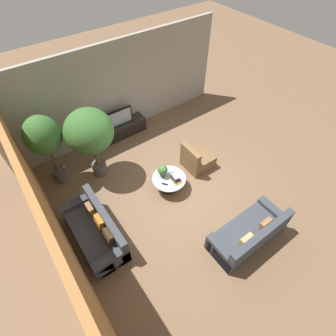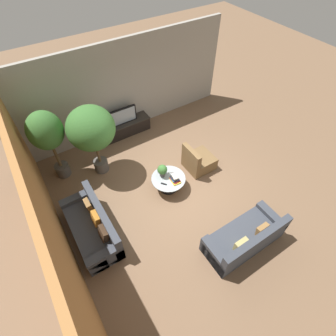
# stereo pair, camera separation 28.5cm
# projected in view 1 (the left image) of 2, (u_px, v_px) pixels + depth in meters

# --- Properties ---
(ground_plane) EXTENTS (24.00, 24.00, 0.00)m
(ground_plane) POSITION_uv_depth(u_px,v_px,m) (179.00, 187.00, 7.50)
(ground_plane) COLOR brown
(back_wall_stone) EXTENTS (7.40, 0.12, 3.00)m
(back_wall_stone) POSITION_uv_depth(u_px,v_px,m) (117.00, 90.00, 8.13)
(back_wall_stone) COLOR #A39E93
(back_wall_stone) RESTS_ON ground
(side_wall_left) EXTENTS (0.12, 7.40, 3.00)m
(side_wall_left) POSITION_uv_depth(u_px,v_px,m) (46.00, 210.00, 5.21)
(side_wall_left) COLOR #B2753D
(side_wall_left) RESTS_ON ground
(media_console) EXTENTS (1.81, 0.50, 0.46)m
(media_console) POSITION_uv_depth(u_px,v_px,m) (120.00, 130.00, 8.80)
(media_console) COLOR black
(media_console) RESTS_ON ground
(television) EXTENTS (0.99, 0.13, 0.55)m
(television) POSITION_uv_depth(u_px,v_px,m) (118.00, 118.00, 8.43)
(television) COLOR black
(television) RESTS_ON media_console
(coffee_table) EXTENTS (0.94, 0.94, 0.42)m
(coffee_table) POSITION_uv_depth(u_px,v_px,m) (169.00, 181.00, 7.26)
(coffee_table) COLOR black
(coffee_table) RESTS_ON ground
(couch_by_wall) EXTENTS (0.84, 1.98, 0.84)m
(couch_by_wall) POSITION_uv_depth(u_px,v_px,m) (96.00, 231.00, 6.25)
(couch_by_wall) COLOR #3D424C
(couch_by_wall) RESTS_ON ground
(couch_near_entry) EXTENTS (1.93, 0.84, 0.84)m
(couch_near_entry) POSITION_uv_depth(u_px,v_px,m) (249.00, 234.00, 6.20)
(couch_near_entry) COLOR #3D424C
(couch_near_entry) RESTS_ON ground
(armchair_wicker) EXTENTS (0.80, 0.76, 0.86)m
(armchair_wicker) POSITION_uv_depth(u_px,v_px,m) (197.00, 160.00, 7.83)
(armchair_wicker) COLOR brown
(armchair_wicker) RESTS_ON ground
(potted_palm_tall) EXTENTS (0.90, 0.90, 2.21)m
(potted_palm_tall) POSITION_uv_depth(u_px,v_px,m) (44.00, 138.00, 6.53)
(potted_palm_tall) COLOR #514C47
(potted_palm_tall) RESTS_ON ground
(potted_palm_corner) EXTENTS (1.26, 1.26, 2.20)m
(potted_palm_corner) POSITION_uv_depth(u_px,v_px,m) (89.00, 133.00, 6.71)
(potted_palm_corner) COLOR #514C47
(potted_palm_corner) RESTS_ON ground
(potted_plant_tabletop) EXTENTS (0.27, 0.27, 0.37)m
(potted_plant_tabletop) POSITION_uv_depth(u_px,v_px,m) (163.00, 170.00, 7.08)
(potted_plant_tabletop) COLOR #514C47
(potted_plant_tabletop) RESTS_ON coffee_table
(book_stack) EXTENTS (0.24, 0.33, 0.18)m
(book_stack) POSITION_uv_depth(u_px,v_px,m) (176.00, 178.00, 7.07)
(book_stack) COLOR gold
(book_stack) RESTS_ON coffee_table
(remote_black) EXTENTS (0.13, 0.15, 0.02)m
(remote_black) POSITION_uv_depth(u_px,v_px,m) (165.00, 184.00, 7.02)
(remote_black) COLOR black
(remote_black) RESTS_ON coffee_table
(remote_silver) EXTENTS (0.15, 0.13, 0.02)m
(remote_silver) POSITION_uv_depth(u_px,v_px,m) (171.00, 172.00, 7.30)
(remote_silver) COLOR gray
(remote_silver) RESTS_ON coffee_table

